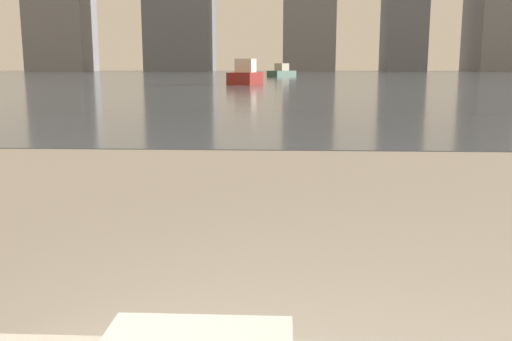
# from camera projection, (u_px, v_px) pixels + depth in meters

# --- Properties ---
(harbor_water) EXTENTS (180.00, 110.00, 0.01)m
(harbor_water) POSITION_uv_depth(u_px,v_px,m) (284.00, 76.00, 61.10)
(harbor_water) COLOR slate
(harbor_water) RESTS_ON ground_plane
(harbor_boat_1) EXTENTS (2.80, 3.50, 1.28)m
(harbor_boat_1) POSITION_uv_depth(u_px,v_px,m) (282.00, 72.00, 54.08)
(harbor_boat_1) COLOR #335647
(harbor_boat_1) RESTS_ON harbor_water
(harbor_boat_2) EXTENTS (1.88, 3.98, 1.43)m
(harbor_boat_2) POSITION_uv_depth(u_px,v_px,m) (246.00, 75.00, 32.55)
(harbor_boat_2) COLOR maroon
(harbor_boat_2) RESTS_ON harbor_water
(skyline_tower_0) EXTENTS (11.90, 10.45, 27.78)m
(skyline_tower_0) POSITION_uv_depth(u_px,v_px,m) (59.00, 2.00, 115.84)
(skyline_tower_0) COLOR slate
(skyline_tower_0) RESTS_ON ground_plane
(skyline_tower_1) EXTENTS (13.13, 10.73, 28.42)m
(skyline_tower_1) POSITION_uv_depth(u_px,v_px,m) (179.00, 0.00, 114.58)
(skyline_tower_1) COLOR slate
(skyline_tower_1) RESTS_ON ground_plane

